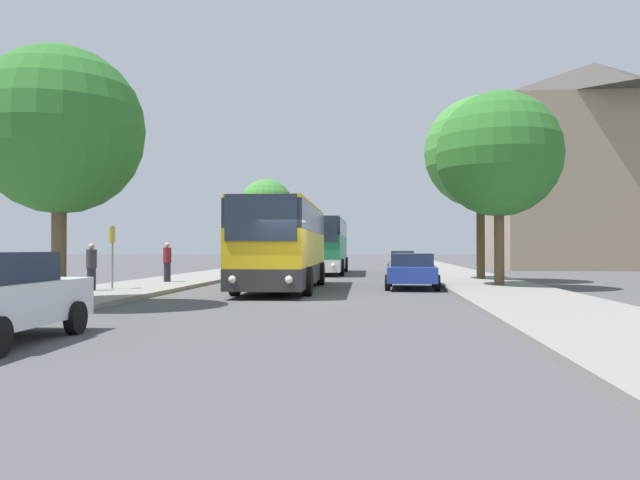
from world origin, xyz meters
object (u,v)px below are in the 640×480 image
parked_car_right_far (403,261)px  pedestrian_waiting_near (91,267)px  tree_left_near (266,206)px  tree_right_near (499,154)px  pedestrian_waiting_far (167,262)px  tree_right_mid (480,152)px  bus_front (283,244)px  tree_left_far (60,131)px  bus_stop_sign (112,249)px  bus_middle (325,245)px  parked_car_right_near (412,270)px

parked_car_right_far → pedestrian_waiting_near: (-11.60, -21.51, 0.22)m
tree_left_near → tree_right_near: size_ratio=0.87×
tree_left_near → pedestrian_waiting_far: bearing=-92.1°
tree_right_near → tree_right_mid: tree_right_mid is taller
pedestrian_waiting_near → tree_left_near: (1.46, 25.75, 3.87)m
pedestrian_waiting_near → parked_car_right_far: bearing=-102.8°
bus_front → tree_right_near: bearing=8.3°
pedestrian_waiting_far → tree_left_far: 10.92m
bus_stop_sign → tree_left_near: tree_left_near is taller
pedestrian_waiting_near → tree_right_near: size_ratio=0.21×
bus_middle → bus_front: bearing=-92.0°
pedestrian_waiting_far → parked_car_right_far: bearing=136.3°
bus_front → tree_right_mid: 11.84m
bus_front → pedestrian_waiting_far: bus_front is taller
parked_car_right_far → tree_left_far: size_ratio=0.67×
bus_middle → pedestrian_waiting_near: size_ratio=6.71×
bus_middle → tree_left_far: (-5.31, -23.29, 3.04)m
parked_car_right_near → parked_car_right_far: bearing=-88.2°
parked_car_right_far → tree_right_mid: (3.34, -11.59, 5.54)m
bus_front → tree_right_mid: size_ratio=1.22×
parked_car_right_near → tree_left_far: (-10.12, -8.88, 4.13)m
parked_car_right_far → pedestrian_waiting_near: 24.44m
pedestrian_waiting_far → tree_right_near: tree_right_near is taller
bus_middle → pedestrian_waiting_far: bus_middle is taller
parked_car_right_near → pedestrian_waiting_far: bearing=-4.5°
tree_left_far → tree_right_mid: bearing=46.5°
bus_front → pedestrian_waiting_near: bus_front is taller
bus_middle → tree_left_far: 24.08m
pedestrian_waiting_far → tree_right_near: size_ratio=0.22×
bus_middle → tree_right_mid: tree_right_mid is taller
pedestrian_waiting_near → pedestrian_waiting_far: (0.74, 5.69, 0.04)m
pedestrian_waiting_near → tree_right_near: tree_right_near is taller
bus_middle → bus_stop_sign: bus_middle is taller
tree_right_mid → bus_front: bearing=-142.2°
parked_car_right_near → tree_right_mid: (3.59, 5.57, 5.55)m
bus_stop_sign → tree_left_near: bearing=87.3°
bus_front → tree_right_mid: tree_right_mid is taller
pedestrian_waiting_near → bus_stop_sign: bearing=-91.4°
pedestrian_waiting_far → tree_left_far: bearing=-6.5°
bus_front → tree_right_mid: bearing=36.4°
tree_left_near → tree_right_near: (13.37, -21.07, 0.56)m
pedestrian_waiting_near → tree_left_near: tree_left_near is taller
bus_front → parked_car_right_far: bearing=72.4°
bus_middle → tree_right_mid: (8.40, -8.85, 4.45)m
bus_middle → tree_left_far: bearing=-103.9°
bus_front → parked_car_right_near: bearing=11.4°
parked_car_right_far → tree_right_mid: bearing=109.2°
tree_left_near → tree_left_far: tree_left_far is taller
parked_car_right_near → pedestrian_waiting_near: 12.16m
tree_left_far → tree_right_mid: 19.96m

